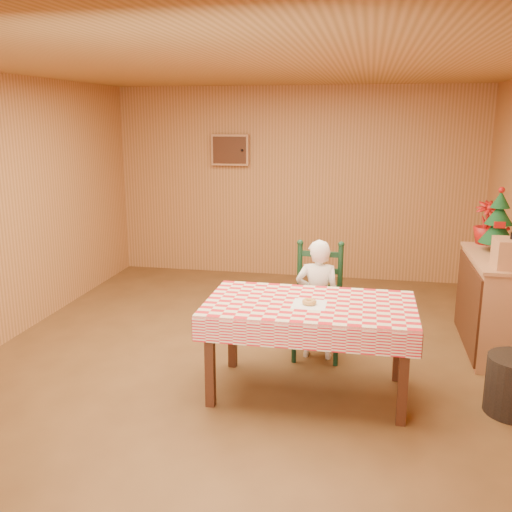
{
  "coord_description": "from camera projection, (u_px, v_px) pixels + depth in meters",
  "views": [
    {
      "loc": [
        0.98,
        -4.78,
        2.2
      ],
      "look_at": [
        0.0,
        0.2,
        0.95
      ],
      "focal_mm": 40.0,
      "sensor_mm": 36.0,
      "label": 1
    }
  ],
  "objects": [
    {
      "name": "ground",
      "position": [
        252.0,
        361.0,
        5.27
      ],
      "size": [
        6.0,
        6.0,
        0.0
      ],
      "primitive_type": "plane",
      "color": "brown",
      "rests_on": "ground"
    },
    {
      "name": "christmas_tree",
      "position": [
        498.0,
        222.0,
        5.46
      ],
      "size": [
        0.34,
        0.34,
        0.62
      ],
      "color": "#472312",
      "rests_on": "shelf_unit"
    },
    {
      "name": "seated_child",
      "position": [
        318.0,
        299.0,
        5.23
      ],
      "size": [
        0.41,
        0.27,
        1.12
      ],
      "primitive_type": "imported",
      "rotation": [
        0.0,
        0.0,
        3.14
      ],
      "color": "white",
      "rests_on": "ground"
    },
    {
      "name": "donut",
      "position": [
        309.0,
        302.0,
        4.43
      ],
      "size": [
        0.13,
        0.13,
        0.04
      ],
      "primitive_type": "torus",
      "rotation": [
        0.0,
        0.0,
        -0.15
      ],
      "color": "#CB9348",
      "rests_on": "napkin"
    },
    {
      "name": "dining_table",
      "position": [
        310.0,
        313.0,
        4.51
      ],
      "size": [
        1.66,
        0.96,
        0.77
      ],
      "color": "#472312",
      "rests_on": "ground"
    },
    {
      "name": "napkin",
      "position": [
        309.0,
        304.0,
        4.44
      ],
      "size": [
        0.26,
        0.26,
        0.0
      ],
      "primitive_type": "cube",
      "rotation": [
        0.0,
        0.0,
        -0.01
      ],
      "color": "white",
      "rests_on": "dining_table"
    },
    {
      "name": "cabin_walls",
      "position": [
        263.0,
        157.0,
        5.34
      ],
      "size": [
        5.1,
        6.05,
        2.65
      ],
      "color": "#B37540",
      "rests_on": "ground"
    },
    {
      "name": "ladder_chair",
      "position": [
        318.0,
        303.0,
        5.3
      ],
      "size": [
        0.44,
        0.4,
        1.08
      ],
      "color": "black",
      "rests_on": "ground"
    },
    {
      "name": "flower_arrangement",
      "position": [
        486.0,
        223.0,
        5.77
      ],
      "size": [
        0.25,
        0.25,
        0.44
      ],
      "primitive_type": "imported",
      "rotation": [
        0.0,
        0.0,
        0.02
      ],
      "color": "maroon",
      "rests_on": "shelf_unit"
    },
    {
      "name": "shelf_unit",
      "position": [
        495.0,
        304.0,
        5.4
      ],
      "size": [
        0.54,
        1.24,
        0.93
      ],
      "color": "tan",
      "rests_on": "ground"
    }
  ]
}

